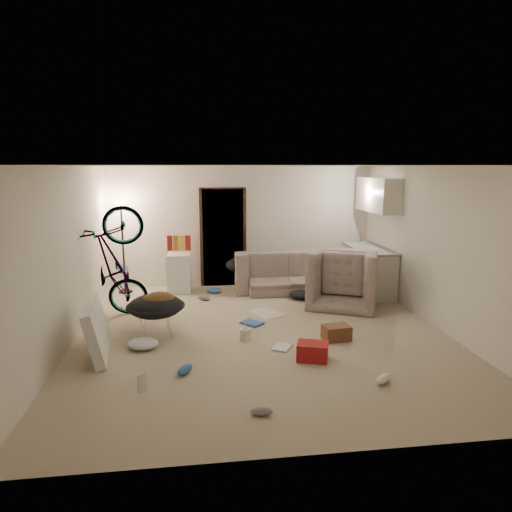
{
  "coord_description": "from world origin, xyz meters",
  "views": [
    {
      "loc": [
        -0.95,
        -6.49,
        2.49
      ],
      "look_at": [
        -0.01,
        0.6,
        1.08
      ],
      "focal_mm": 32.0,
      "sensor_mm": 36.0,
      "label": 1
    }
  ],
  "objects": [
    {
      "name": "floor",
      "position": [
        0.0,
        0.0,
        -0.01
      ],
      "size": [
        5.5,
        6.0,
        0.02
      ],
      "primitive_type": "cube",
      "color": "tan",
      "rests_on": "ground"
    },
    {
      "name": "ceiling",
      "position": [
        0.0,
        0.0,
        2.51
      ],
      "size": [
        5.5,
        6.0,
        0.02
      ],
      "primitive_type": "cube",
      "color": "white",
      "rests_on": "wall_back"
    },
    {
      "name": "wall_back",
      "position": [
        0.0,
        3.01,
        1.25
      ],
      "size": [
        5.5,
        0.02,
        2.5
      ],
      "primitive_type": "cube",
      "color": "silver",
      "rests_on": "floor"
    },
    {
      "name": "wall_front",
      "position": [
        0.0,
        -3.01,
        1.25
      ],
      "size": [
        5.5,
        0.02,
        2.5
      ],
      "primitive_type": "cube",
      "color": "silver",
      "rests_on": "floor"
    },
    {
      "name": "wall_left",
      "position": [
        -2.76,
        0.0,
        1.25
      ],
      "size": [
        0.02,
        6.0,
        2.5
      ],
      "primitive_type": "cube",
      "color": "silver",
      "rests_on": "floor"
    },
    {
      "name": "wall_right",
      "position": [
        2.76,
        0.0,
        1.25
      ],
      "size": [
        0.02,
        6.0,
        2.5
      ],
      "primitive_type": "cube",
      "color": "silver",
      "rests_on": "floor"
    },
    {
      "name": "doorway",
      "position": [
        -0.4,
        2.97,
        1.02
      ],
      "size": [
        0.85,
        0.1,
        2.04
      ],
      "primitive_type": "cube",
      "color": "black",
      "rests_on": "floor"
    },
    {
      "name": "door_trim",
      "position": [
        -0.4,
        2.94,
        1.02
      ],
      "size": [
        0.97,
        0.04,
        2.1
      ],
      "primitive_type": "cube",
      "color": "#362013",
      "rests_on": "floor"
    },
    {
      "name": "floor_lamp",
      "position": [
        -2.4,
        2.65,
        1.31
      ],
      "size": [
        0.28,
        0.28,
        1.81
      ],
      "color": "black",
      "rests_on": "floor"
    },
    {
      "name": "kitchen_counter",
      "position": [
        2.43,
        2.0,
        0.44
      ],
      "size": [
        0.6,
        1.5,
        0.88
      ],
      "primitive_type": "cube",
      "color": "beige",
      "rests_on": "floor"
    },
    {
      "name": "counter_top",
      "position": [
        2.43,
        2.0,
        0.9
      ],
      "size": [
        0.64,
        1.54,
        0.04
      ],
      "primitive_type": "cube",
      "color": "gray",
      "rests_on": "kitchen_counter"
    },
    {
      "name": "kitchen_uppers",
      "position": [
        2.56,
        2.0,
        1.95
      ],
      "size": [
        0.38,
        1.4,
        0.65
      ],
      "primitive_type": "cube",
      "color": "beige",
      "rests_on": "wall_right"
    },
    {
      "name": "sofa",
      "position": [
        0.85,
        2.45,
        0.31
      ],
      "size": [
        2.11,
        0.84,
        0.62
      ],
      "primitive_type": "imported",
      "rotation": [
        0.0,
        0.0,
        3.14
      ],
      "color": "#3C433B",
      "rests_on": "floor"
    },
    {
      "name": "armchair",
      "position": [
        1.74,
        1.38,
        0.39
      ],
      "size": [
        1.51,
        1.44,
        0.77
      ],
      "primitive_type": "imported",
      "rotation": [
        0.0,
        0.0,
        2.71
      ],
      "color": "#3C433B",
      "rests_on": "floor"
    },
    {
      "name": "bicycle",
      "position": [
        -2.3,
        1.09,
        0.5
      ],
      "size": [
        1.96,
        0.93,
        1.11
      ],
      "primitive_type": "imported",
      "rotation": [
        0.0,
        -0.17,
        1.63
      ],
      "color": "black",
      "rests_on": "floor"
    },
    {
      "name": "book_asset",
      "position": [
        -1.64,
        -1.66,
        0.01
      ],
      "size": [
        0.26,
        0.25,
        0.02
      ],
      "primitive_type": "imported",
      "rotation": [
        0.0,
        0.0,
        0.95
      ],
      "color": "maroon",
      "rests_on": "floor"
    },
    {
      "name": "mini_fridge",
      "position": [
        -1.31,
        2.55,
        0.39
      ],
      "size": [
        0.48,
        0.48,
        0.77
      ],
      "primitive_type": "cube",
      "rotation": [
        0.0,
        0.0,
        -0.05
      ],
      "color": "white",
      "rests_on": "floor"
    },
    {
      "name": "snack_box_0",
      "position": [
        -1.48,
        2.55,
        1.0
      ],
      "size": [
        0.11,
        0.09,
        0.3
      ],
      "primitive_type": "cube",
      "rotation": [
        0.0,
        0.0,
        0.24
      ],
      "color": "maroon",
      "rests_on": "mini_fridge"
    },
    {
      "name": "snack_box_1",
      "position": [
        -1.36,
        2.55,
        1.0
      ],
      "size": [
        0.11,
        0.08,
        0.3
      ],
      "primitive_type": "cube",
      "rotation": [
        0.0,
        0.0,
        0.12
      ],
      "color": "#BA6A17",
      "rests_on": "mini_fridge"
    },
    {
      "name": "snack_box_2",
      "position": [
        -1.24,
        2.55,
        1.0
      ],
      "size": [
        0.11,
        0.09,
        0.3
      ],
      "primitive_type": "cube",
      "rotation": [
        0.0,
        0.0,
        0.26
      ],
      "color": "yellow",
      "rests_on": "mini_fridge"
    },
    {
      "name": "snack_box_3",
      "position": [
        -1.12,
        2.55,
        1.0
      ],
      "size": [
        0.11,
        0.09,
        0.3
      ],
      "primitive_type": "cube",
      "rotation": [
        0.0,
        0.0,
        -0.22
      ],
      "color": "maroon",
      "rests_on": "mini_fridge"
    },
    {
      "name": "saucer_chair",
      "position": [
        -1.58,
        0.16,
        0.37
      ],
      "size": [
        0.87,
        0.87,
        0.62
      ],
      "color": "silver",
      "rests_on": "floor"
    },
    {
      "name": "hoodie",
      "position": [
        -1.53,
        0.13,
        0.56
      ],
      "size": [
        0.61,
        0.57,
        0.22
      ],
      "primitive_type": "ellipsoid",
      "rotation": [
        0.0,
        0.0,
        0.45
      ],
      "color": "brown",
      "rests_on": "saucer_chair"
    },
    {
      "name": "sofa_drape",
      "position": [
        -0.1,
        2.45,
        0.54
      ],
      "size": [
        0.64,
        0.56,
        0.28
      ],
      "primitive_type": "ellipsoid",
      "rotation": [
        0.0,
        0.0,
        0.2
      ],
      "color": "black",
      "rests_on": "sofa"
    },
    {
      "name": "tv_box",
      "position": [
        -2.3,
        -0.51,
        0.36
      ],
      "size": [
        0.4,
        1.12,
        0.73
      ],
      "primitive_type": "cube",
      "rotation": [
        0.0,
        -0.21,
        0.12
      ],
      "color": "silver",
      "rests_on": "floor"
    },
    {
      "name": "drink_case_a",
      "position": [
        1.04,
        -0.39,
        0.11
      ],
      "size": [
        0.42,
        0.32,
        0.22
      ],
      "primitive_type": "cube",
      "rotation": [
        0.0,
        0.0,
        0.15
      ],
      "color": "brown",
      "rests_on": "floor"
    },
    {
      "name": "drink_case_b",
      "position": [
        0.52,
        -1.03,
        0.11
      ],
      "size": [
        0.47,
        0.4,
        0.23
      ],
      "primitive_type": "cube",
      "rotation": [
        0.0,
        0.0,
        -0.33
      ],
      "color": "maroon",
      "rests_on": "floor"
    },
    {
      "name": "juicer",
      "position": [
        -0.28,
        -0.22,
        0.1
      ],
      "size": [
        0.16,
        0.16,
        0.24
      ],
      "color": "silver",
      "rests_on": "floor"
    },
    {
      "name": "newspaper",
      "position": [
        0.22,
        0.96,
        0.0
      ],
      "size": [
        0.64,
        0.71,
        0.01
      ],
      "primitive_type": "cube",
      "rotation": [
        0.0,
        0.0,
        0.45
      ],
      "color": "beige",
      "rests_on": "floor"
    },
    {
      "name": "book_blue",
      "position": [
        -0.1,
        0.44,
        0.02
      ],
      "size": [
        0.4,
        0.4,
        0.03
      ],
      "primitive_type": "cube",
      "rotation": [
        0.0,
        0.0,
        0.77
      ],
      "color": "#325EB4",
      "rests_on": "floor"
    },
    {
      "name": "book_white",
      "position": [
        0.19,
        -0.61,
        0.01
      ],
      "size": [
        0.34,
        0.36,
        0.03
      ],
      "primitive_type": "cube",
      "rotation": [
        0.0,
        0.0,
        -0.53
      ],
      "color": "silver",
      "rests_on": "floor"
    },
    {
      "name": "shoe_0",
      "position": [
        -0.63,
        2.32,
        0.06
      ],
      "size": [
        0.3,
        0.14,
        0.11
      ],
      "primitive_type": "ellipsoid",
      "rotation": [
        0.0,
        0.0,
        -0.05
      ],
      "color": "#325EB4",
      "rests_on": "floor"
    },
    {
      "name": "shoe_1",
      "position": [
        -0.84,
        1.86,
        0.04
      ],
      "size": [
        0.26,
        0.2,
        0.09
      ],
      "primitive_type": "ellipsoid",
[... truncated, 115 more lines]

